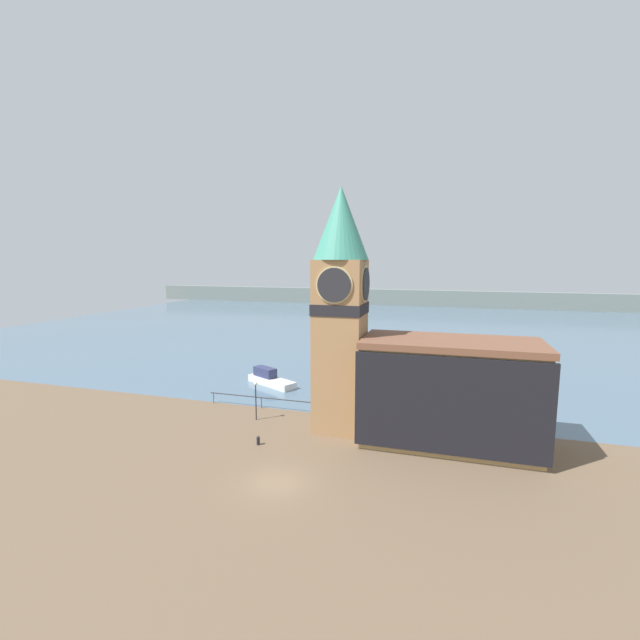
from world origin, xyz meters
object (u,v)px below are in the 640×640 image
(boat_near, at_px, (270,379))
(mooring_bollard_near, at_px, (258,440))
(pier_building, at_px, (449,392))
(lamp_post, at_px, (256,393))
(clock_tower, at_px, (340,304))

(boat_near, distance_m, mooring_bollard_near, 16.37)
(pier_building, distance_m, boat_near, 22.79)
(boat_near, relative_size, lamp_post, 1.90)
(clock_tower, xyz_separation_m, boat_near, (-10.91, 10.37, -9.99))
(boat_near, distance_m, lamp_post, 11.24)
(clock_tower, distance_m, boat_near, 18.07)
(pier_building, height_order, lamp_post, pier_building)
(boat_near, bearing_deg, pier_building, -1.21)
(boat_near, height_order, lamp_post, lamp_post)
(boat_near, xyz_separation_m, lamp_post, (3.25, -10.60, 1.83))
(clock_tower, height_order, boat_near, clock_tower)
(lamp_post, bearing_deg, clock_tower, 1.70)
(clock_tower, relative_size, boat_near, 3.02)
(boat_near, xyz_separation_m, mooring_bollard_near, (5.64, -15.37, -0.28))
(clock_tower, bearing_deg, lamp_post, -178.30)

